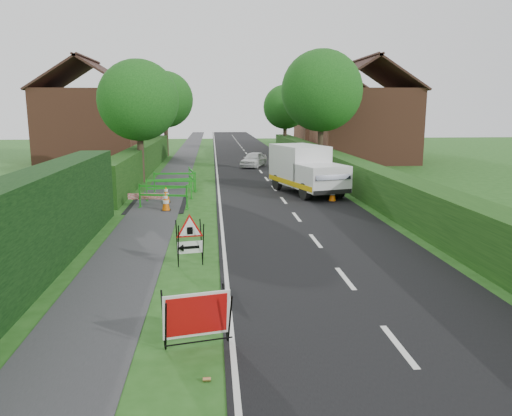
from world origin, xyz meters
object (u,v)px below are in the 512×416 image
red_rect_sign (197,316)px  works_van (305,168)px  triangle_sign (188,236)px  hatchback_car (254,159)px

red_rect_sign → works_van: works_van is taller
works_van → triangle_sign: bearing=-130.5°
red_rect_sign → triangle_sign: bearing=82.1°
triangle_sign → hatchback_car: bearing=71.1°
works_van → red_rect_sign: bearing=-123.0°
triangle_sign → hatchback_car: (3.57, 22.64, -0.28)m
red_rect_sign → triangle_sign: size_ratio=1.06×
red_rect_sign → works_van: 16.36m
red_rect_sign → hatchback_car: hatchback_car is taller
hatchback_car → red_rect_sign: bearing=-74.5°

